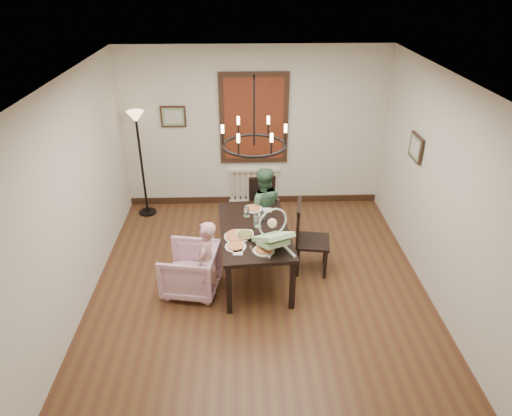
{
  "coord_description": "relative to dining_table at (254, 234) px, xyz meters",
  "views": [
    {
      "loc": [
        -0.21,
        -5.0,
        3.92
      ],
      "look_at": [
        -0.04,
        0.31,
        1.05
      ],
      "focal_mm": 32.0,
      "sensor_mm": 36.0,
      "label": 1
    }
  ],
  "objects": [
    {
      "name": "drinking_glass",
      "position": [
        0.02,
        0.12,
        0.15
      ],
      "size": [
        0.07,
        0.07,
        0.14
      ],
      "primitive_type": "cylinder",
      "color": "silver",
      "rests_on": "dining_table"
    },
    {
      "name": "picture_right",
      "position": [
        2.27,
        0.64,
        0.97
      ],
      "size": [
        0.03,
        0.42,
        0.36
      ],
      "primitive_type": "cube",
      "rotation": [
        0.0,
        0.0,
        1.57
      ],
      "color": "black",
      "rests_on": "room_shell"
    },
    {
      "name": "pizza_platter",
      "position": [
        -0.23,
        -0.22,
        0.11
      ],
      "size": [
        0.34,
        0.34,
        0.04
      ],
      "primitive_type": "cylinder",
      "color": "tan",
      "rests_on": "dining_table"
    },
    {
      "name": "picture_back",
      "position": [
        -1.29,
        2.21,
        0.97
      ],
      "size": [
        0.42,
        0.03,
        0.36
      ],
      "primitive_type": "cube",
      "color": "black",
      "rests_on": "room_shell"
    },
    {
      "name": "dining_table",
      "position": [
        0.0,
        0.0,
        0.0
      ],
      "size": [
        1.04,
        1.69,
        0.76
      ],
      "rotation": [
        0.0,
        0.0,
        0.08
      ],
      "color": "black",
      "rests_on": "room_shell"
    },
    {
      "name": "chair_right",
      "position": [
        0.82,
        0.11,
        -0.15
      ],
      "size": [
        0.53,
        0.53,
        1.06
      ],
      "primitive_type": null,
      "rotation": [
        0.0,
        0.0,
        1.42
      ],
      "color": "black",
      "rests_on": "room_shell"
    },
    {
      "name": "chandelier",
      "position": [
        -0.0,
        0.0,
        1.27
      ],
      "size": [
        0.8,
        0.8,
        0.04
      ],
      "primitive_type": "torus",
      "color": "black",
      "rests_on": "room_shell"
    },
    {
      "name": "window_blinds",
      "position": [
        0.06,
        2.2,
        0.92
      ],
      "size": [
        1.0,
        0.03,
        1.4
      ],
      "primitive_type": "cube",
      "color": "#5A2912",
      "rests_on": "room_shell"
    },
    {
      "name": "chair_far",
      "position": [
        0.19,
        1.05,
        -0.19
      ],
      "size": [
        0.48,
        0.48,
        0.97
      ],
      "primitive_type": null,
      "rotation": [
        0.0,
        0.0,
        0.14
      ],
      "color": "black",
      "rests_on": "room_shell"
    },
    {
      "name": "room_shell",
      "position": [
        0.06,
        0.1,
        0.72
      ],
      "size": [
        4.51,
        5.0,
        2.81
      ],
      "color": "#4A2819",
      "rests_on": "ground"
    },
    {
      "name": "floor_lamp",
      "position": [
        -1.84,
        1.89,
        0.22
      ],
      "size": [
        0.3,
        0.3,
        1.8
      ],
      "primitive_type": null,
      "color": "black",
      "rests_on": "room_shell"
    },
    {
      "name": "radiator",
      "position": [
        0.06,
        2.22,
        -0.33
      ],
      "size": [
        0.92,
        0.12,
        0.62
      ],
      "primitive_type": null,
      "color": "silver",
      "rests_on": "room_shell"
    },
    {
      "name": "baby_bouncer",
      "position": [
        0.21,
        -0.48,
        0.27
      ],
      "size": [
        0.6,
        0.68,
        0.37
      ],
      "primitive_type": null,
      "rotation": [
        0.0,
        0.0,
        0.41
      ],
      "color": "#A6D593",
      "rests_on": "dining_table"
    },
    {
      "name": "armchair",
      "position": [
        -0.86,
        -0.31,
        -0.35
      ],
      "size": [
        0.82,
        0.81,
        0.65
      ],
      "primitive_type": "imported",
      "rotation": [
        0.0,
        0.0,
        -1.74
      ],
      "color": "#E4AEC8",
      "rests_on": "room_shell"
    },
    {
      "name": "elderly_woman",
      "position": [
        -0.62,
        -0.5,
        -0.2
      ],
      "size": [
        0.32,
        0.4,
        0.95
      ],
      "primitive_type": "imported",
      "rotation": [
        0.0,
        0.0,
        -1.85
      ],
      "color": "#C78C8E",
      "rests_on": "room_shell"
    },
    {
      "name": "seated_man",
      "position": [
        0.15,
        0.8,
        -0.14
      ],
      "size": [
        0.55,
        0.45,
        1.07
      ],
      "primitive_type": "imported",
      "rotation": [
        0.0,
        0.0,
        3.22
      ],
      "color": "#3E6848",
      "rests_on": "room_shell"
    },
    {
      "name": "salad_bowl",
      "position": [
        -0.13,
        -0.22,
        0.12
      ],
      "size": [
        0.28,
        0.28,
        0.07
      ],
      "primitive_type": "imported",
      "color": "white",
      "rests_on": "dining_table"
    }
  ]
}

